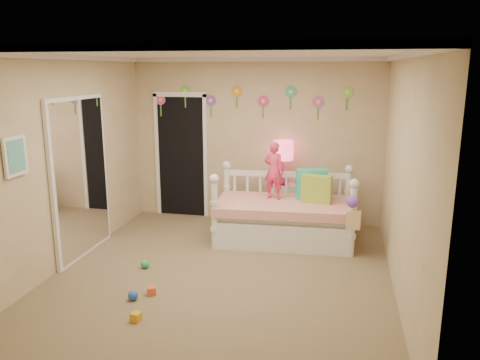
% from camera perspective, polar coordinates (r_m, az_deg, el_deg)
% --- Properties ---
extents(floor, '(4.00, 4.50, 0.01)m').
position_cam_1_polar(floor, '(5.84, -2.23, -11.38)').
color(floor, '#7F684C').
rests_on(floor, ground).
extents(ceiling, '(4.00, 4.50, 0.01)m').
position_cam_1_polar(ceiling, '(5.31, -2.49, 15.05)').
color(ceiling, white).
rests_on(ceiling, floor).
extents(back_wall, '(4.00, 0.01, 2.60)m').
position_cam_1_polar(back_wall, '(7.59, 1.86, 4.67)').
color(back_wall, tan).
rests_on(back_wall, floor).
extents(left_wall, '(0.01, 4.50, 2.60)m').
position_cam_1_polar(left_wall, '(6.22, -20.50, 1.92)').
color(left_wall, tan).
rests_on(left_wall, floor).
extents(right_wall, '(0.01, 4.50, 2.60)m').
position_cam_1_polar(right_wall, '(5.31, 19.06, 0.20)').
color(right_wall, tan).
rests_on(right_wall, floor).
extents(crown_molding, '(4.00, 4.50, 0.06)m').
position_cam_1_polar(crown_molding, '(5.31, -2.48, 14.73)').
color(crown_molding, white).
rests_on(crown_molding, ceiling).
extents(daybed, '(2.01, 1.16, 1.06)m').
position_cam_1_polar(daybed, '(6.80, 5.33, -3.06)').
color(daybed, white).
rests_on(daybed, floor).
extents(pillow_turquoise, '(0.46, 0.25, 0.43)m').
position_cam_1_polar(pillow_turquoise, '(6.93, 8.64, -0.48)').
color(pillow_turquoise, '#25BCA2').
rests_on(pillow_turquoise, daybed).
extents(pillow_lime, '(0.43, 0.22, 0.39)m').
position_cam_1_polar(pillow_lime, '(6.74, 9.20, -1.07)').
color(pillow_lime, '#9DBE3A').
rests_on(pillow_lime, daybed).
extents(child, '(0.34, 0.27, 0.84)m').
position_cam_1_polar(child, '(6.82, 4.11, 1.16)').
color(child, '#F63866').
rests_on(child, daybed).
extents(nightstand, '(0.44, 0.36, 0.66)m').
position_cam_1_polar(nightstand, '(7.56, 5.11, -2.96)').
color(nightstand, white).
rests_on(nightstand, floor).
extents(table_lamp, '(0.31, 0.31, 0.69)m').
position_cam_1_polar(table_lamp, '(7.38, 5.23, 2.93)').
color(table_lamp, '#EB1F95').
rests_on(table_lamp, nightstand).
extents(closet_doorway, '(0.90, 0.04, 2.07)m').
position_cam_1_polar(closet_doorway, '(7.94, -7.11, 3.01)').
color(closet_doorway, black).
rests_on(closet_doorway, back_wall).
extents(flower_decals, '(3.40, 0.02, 0.50)m').
position_cam_1_polar(flower_decals, '(7.53, 1.20, 9.50)').
color(flower_decals, '#B2668C').
rests_on(flower_decals, back_wall).
extents(mirror_closet, '(0.07, 1.30, 2.10)m').
position_cam_1_polar(mirror_closet, '(6.50, -18.63, 0.27)').
color(mirror_closet, white).
rests_on(mirror_closet, left_wall).
extents(wall_picture, '(0.05, 0.34, 0.42)m').
position_cam_1_polar(wall_picture, '(5.44, -25.47, 2.63)').
color(wall_picture, white).
rests_on(wall_picture, left_wall).
extents(hanging_bag, '(0.20, 0.16, 0.36)m').
position_cam_1_polar(hanging_bag, '(6.18, 13.33, -3.94)').
color(hanging_bag, beige).
rests_on(hanging_bag, daybed).
extents(toy_scatter, '(1.15, 1.48, 0.11)m').
position_cam_1_polar(toy_scatter, '(5.57, -11.61, -12.32)').
color(toy_scatter, '#996666').
rests_on(toy_scatter, floor).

